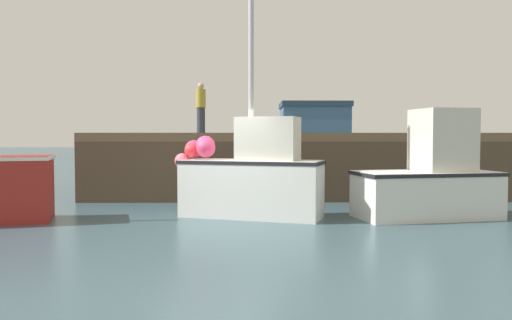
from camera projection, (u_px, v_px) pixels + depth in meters
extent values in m
cube|color=#38515B|center=(210.00, 227.00, 10.89)|extent=(120.00, 160.00, 0.10)
cube|color=brown|center=(317.00, 137.00, 18.07)|extent=(14.65, 7.27, 0.25)
cube|color=#433527|center=(333.00, 172.00, 14.60)|extent=(14.65, 0.24, 1.74)
cylinder|color=#433527|center=(92.00, 172.00, 14.63)|extent=(0.39, 0.39, 1.74)
cylinder|color=#433527|center=(332.00, 172.00, 14.73)|extent=(0.39, 0.39, 1.74)
cylinder|color=#433527|center=(202.00, 161.00, 21.44)|extent=(0.39, 0.39, 1.74)
cylinder|color=#433527|center=(409.00, 161.00, 21.57)|extent=(0.39, 0.39, 1.74)
cylinder|color=#433527|center=(212.00, 172.00, 14.68)|extent=(6.97, 0.20, 1.58)
cube|color=silver|center=(251.00, 189.00, 11.85)|extent=(3.43, 2.07, 1.33)
cube|color=black|center=(251.00, 162.00, 11.82)|extent=(3.50, 2.11, 0.08)
cube|color=beige|center=(268.00, 139.00, 11.67)|extent=(1.56, 1.20, 0.99)
cylinder|color=#B7B7BC|center=(251.00, 52.00, 11.70)|extent=(0.13, 0.13, 2.98)
sphere|color=red|center=(192.00, 150.00, 12.08)|extent=(0.35, 0.35, 0.35)
sphere|color=#DB3866|center=(194.00, 149.00, 12.60)|extent=(0.44, 0.44, 0.44)
sphere|color=#EA5B70|center=(182.00, 161.00, 12.12)|extent=(0.36, 0.36, 0.36)
sphere|color=#DB3866|center=(206.00, 148.00, 11.90)|extent=(0.45, 0.45, 0.45)
sphere|color=#DB3866|center=(205.00, 146.00, 12.02)|extent=(0.46, 0.46, 0.46)
cube|color=silver|center=(426.00, 195.00, 11.74)|extent=(3.38, 2.02, 1.08)
cube|color=black|center=(426.00, 173.00, 11.72)|extent=(3.44, 2.06, 0.08)
cube|color=beige|center=(442.00, 140.00, 11.76)|extent=(1.36, 1.34, 1.43)
cylinder|color=#2D3342|center=(201.00, 121.00, 17.74)|extent=(0.29, 0.29, 0.90)
cylinder|color=#9E9333|center=(201.00, 98.00, 17.71)|extent=(0.34, 0.34, 0.64)
sphere|color=tan|center=(201.00, 86.00, 17.69)|extent=(0.22, 0.22, 0.22)
cube|color=#385675|center=(314.00, 132.00, 49.13)|extent=(6.26, 5.31, 4.67)
cube|color=#213446|center=(314.00, 105.00, 49.02)|extent=(6.51, 5.52, 0.50)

